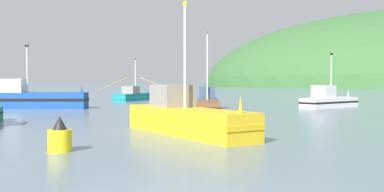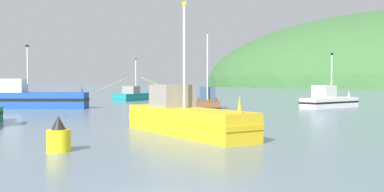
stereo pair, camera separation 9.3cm
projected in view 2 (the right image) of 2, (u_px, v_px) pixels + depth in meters
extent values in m
cube|color=white|center=(330.00, 103.00, 44.27)|extent=(5.70, 6.45, 0.95)
cube|color=black|center=(330.00, 102.00, 44.27)|extent=(5.76, 6.52, 0.17)
cone|color=white|center=(349.00, 93.00, 46.15)|extent=(0.28, 0.28, 0.70)
cube|color=silver|center=(324.00, 92.00, 43.67)|extent=(2.33, 2.35, 1.18)
cylinder|color=silver|center=(332.00, 76.00, 44.34)|extent=(0.12, 0.12, 4.05)
cube|color=black|center=(332.00, 54.00, 44.26)|extent=(0.25, 0.30, 0.20)
cube|color=#147F84|center=(135.00, 97.00, 59.89)|extent=(3.48, 7.09, 0.91)
cube|color=teal|center=(135.00, 97.00, 59.89)|extent=(3.52, 7.16, 0.16)
cone|color=#147F84|center=(147.00, 90.00, 62.67)|extent=(0.24, 0.24, 0.70)
cube|color=gray|center=(131.00, 90.00, 59.15)|extent=(2.04, 1.94, 0.96)
cylinder|color=silver|center=(136.00, 77.00, 60.07)|extent=(0.12, 0.12, 4.33)
cube|color=teal|center=(136.00, 59.00, 60.00)|extent=(0.11, 0.36, 0.20)
cylinder|color=#997F4C|center=(113.00, 84.00, 61.34)|extent=(4.75, 1.21, 1.86)
cylinder|color=#997F4C|center=(157.00, 84.00, 58.33)|extent=(4.75, 1.21, 1.86)
cube|color=gold|center=(187.00, 121.00, 22.26)|extent=(7.71, 7.64, 1.28)
cube|color=gold|center=(187.00, 120.00, 22.26)|extent=(7.79, 7.71, 0.23)
cone|color=gold|center=(240.00, 105.00, 18.76)|extent=(0.28, 0.28, 0.70)
cube|color=gray|center=(172.00, 96.00, 23.44)|extent=(2.46, 2.46, 1.12)
cylinder|color=silver|center=(184.00, 57.00, 22.35)|extent=(0.12, 0.12, 4.91)
cube|color=gold|center=(184.00, 3.00, 22.26)|extent=(0.28, 0.27, 0.20)
cube|color=brown|center=(208.00, 105.00, 39.88)|extent=(4.06, 11.14, 0.91)
cube|color=black|center=(208.00, 105.00, 39.88)|extent=(4.10, 11.25, 0.16)
cone|color=brown|center=(208.00, 98.00, 34.79)|extent=(0.24, 0.24, 0.70)
cube|color=#334C6B|center=(207.00, 93.00, 41.73)|extent=(1.84, 2.53, 1.11)
cylinder|color=silver|center=(207.00, 67.00, 40.21)|extent=(0.12, 0.12, 5.73)
cube|color=black|center=(208.00, 32.00, 40.10)|extent=(0.10, 0.36, 0.20)
cube|color=#19479E|center=(31.00, 100.00, 42.93)|extent=(10.47, 4.18, 1.49)
cube|color=black|center=(31.00, 100.00, 42.93)|extent=(10.57, 4.22, 0.27)
cone|color=#19479E|center=(82.00, 89.00, 42.85)|extent=(0.24, 0.24, 0.70)
cube|color=silver|center=(12.00, 86.00, 42.90)|extent=(2.66, 2.02, 1.26)
cylinder|color=silver|center=(28.00, 70.00, 42.84)|extent=(0.12, 0.12, 4.18)
cube|color=black|center=(27.00, 46.00, 42.76)|extent=(0.36, 0.11, 0.20)
cylinder|color=yellow|center=(59.00, 141.00, 17.00)|extent=(0.88, 0.88, 0.81)
cone|color=black|center=(58.00, 123.00, 16.98)|extent=(0.53, 0.53, 0.50)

